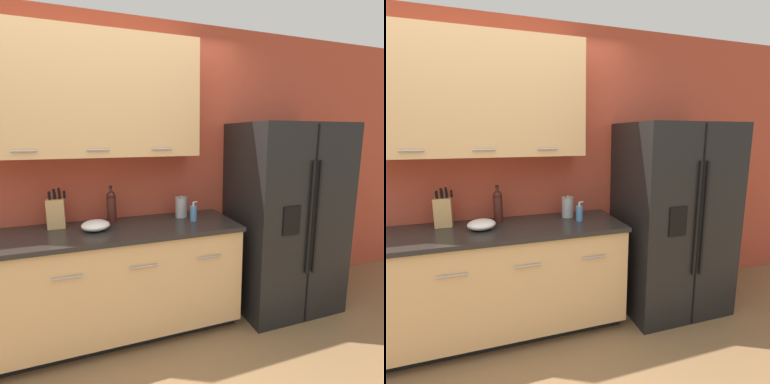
% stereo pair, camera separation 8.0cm
% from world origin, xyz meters
% --- Properties ---
extents(wall_back, '(10.00, 0.39, 2.60)m').
position_xyz_m(wall_back, '(-0.01, 1.29, 1.47)').
color(wall_back, '#AD422D').
rests_on(wall_back, ground_plane).
extents(counter_unit, '(2.17, 0.64, 0.91)m').
position_xyz_m(counter_unit, '(-0.03, 1.00, 0.46)').
color(counter_unit, black).
rests_on(counter_unit, ground_plane).
extents(refrigerator, '(0.94, 0.77, 1.74)m').
position_xyz_m(refrigerator, '(1.62, 0.94, 0.87)').
color(refrigerator, black).
rests_on(refrigerator, ground_plane).
extents(knife_block, '(0.14, 0.09, 0.32)m').
position_xyz_m(knife_block, '(-0.37, 1.16, 1.04)').
color(knife_block, tan).
rests_on(knife_block, counter_unit).
extents(wine_bottle, '(0.08, 0.08, 0.32)m').
position_xyz_m(wine_bottle, '(0.06, 1.16, 1.05)').
color(wine_bottle, '#3D1914').
rests_on(wine_bottle, counter_unit).
extents(soap_dispenser, '(0.06, 0.06, 0.17)m').
position_xyz_m(soap_dispenser, '(0.72, 0.99, 0.98)').
color(soap_dispenser, '#4C7FB2').
rests_on(soap_dispenser, counter_unit).
extents(steel_canister, '(0.11, 0.11, 0.20)m').
position_xyz_m(steel_canister, '(0.66, 1.14, 1.00)').
color(steel_canister, '#A3A3A5').
rests_on(steel_canister, counter_unit).
extents(mixing_bowl, '(0.22, 0.22, 0.08)m').
position_xyz_m(mixing_bowl, '(-0.08, 1.00, 0.95)').
color(mixing_bowl, white).
rests_on(mixing_bowl, counter_unit).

